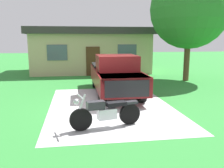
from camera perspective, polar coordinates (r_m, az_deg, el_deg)
ground_plane at (r=9.72m, az=-0.41°, el=-5.16°), size 80.00×80.00×0.00m
driveway_pad at (r=9.72m, az=-0.41°, el=-5.15°), size 4.75×7.02×0.01m
motorcycle at (r=7.29m, az=-1.51°, el=-6.65°), size 2.19×0.81×1.09m
pickup_truck at (r=11.79m, az=0.70°, el=2.34°), size 2.03×5.64×1.90m
shade_tree at (r=16.27m, az=17.75°, el=16.32°), size 4.81×4.81×6.83m
neighbor_house at (r=20.17m, az=-5.06°, el=8.06°), size 9.60×5.60×3.50m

